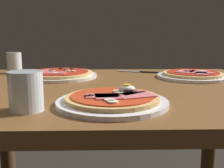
{
  "coord_description": "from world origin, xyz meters",
  "views": [
    {
      "loc": [
        -0.02,
        -0.93,
        0.9
      ],
      "look_at": [
        0.0,
        -0.13,
        0.75
      ],
      "focal_mm": 43.54,
      "sensor_mm": 36.0,
      "label": 1
    }
  ],
  "objects_px": {
    "pizza_foreground": "(114,100)",
    "pizza_across_right": "(59,74)",
    "water_glass_far": "(26,94)",
    "pizza_across_left": "(193,75)",
    "knife": "(141,72)",
    "water_glass_near": "(14,64)",
    "dining_table": "(110,116)"
  },
  "relations": [
    {
      "from": "pizza_foreground",
      "to": "pizza_across_right",
      "type": "height_order",
      "value": "pizza_foreground"
    },
    {
      "from": "pizza_across_right",
      "to": "water_glass_far",
      "type": "bearing_deg",
      "value": -89.05
    },
    {
      "from": "pizza_across_left",
      "to": "knife",
      "type": "xyz_separation_m",
      "value": [
        -0.19,
        0.17,
        -0.01
      ]
    },
    {
      "from": "pizza_foreground",
      "to": "water_glass_near",
      "type": "bearing_deg",
      "value": 127.2
    },
    {
      "from": "water_glass_far",
      "to": "knife",
      "type": "relative_size",
      "value": 0.5
    },
    {
      "from": "pizza_across_left",
      "to": "knife",
      "type": "distance_m",
      "value": 0.25
    },
    {
      "from": "pizza_across_left",
      "to": "water_glass_far",
      "type": "distance_m",
      "value": 0.72
    },
    {
      "from": "water_glass_near",
      "to": "water_glass_far",
      "type": "bearing_deg",
      "value": -69.8
    },
    {
      "from": "pizza_across_right",
      "to": "pizza_across_left",
      "type": "bearing_deg",
      "value": -3.4
    },
    {
      "from": "pizza_across_left",
      "to": "pizza_across_right",
      "type": "distance_m",
      "value": 0.56
    },
    {
      "from": "dining_table",
      "to": "pizza_foreground",
      "type": "bearing_deg",
      "value": -88.75
    },
    {
      "from": "water_glass_near",
      "to": "knife",
      "type": "distance_m",
      "value": 0.59
    },
    {
      "from": "water_glass_near",
      "to": "water_glass_far",
      "type": "relative_size",
      "value": 1.02
    },
    {
      "from": "dining_table",
      "to": "water_glass_near",
      "type": "distance_m",
      "value": 0.56
    },
    {
      "from": "water_glass_near",
      "to": "pizza_foreground",
      "type": "bearing_deg",
      "value": -52.8
    },
    {
      "from": "water_glass_far",
      "to": "knife",
      "type": "bearing_deg",
      "value": 60.95
    },
    {
      "from": "dining_table",
      "to": "pizza_foreground",
      "type": "relative_size",
      "value": 4.06
    },
    {
      "from": "pizza_foreground",
      "to": "pizza_across_left",
      "type": "xyz_separation_m",
      "value": [
        0.34,
        0.42,
        -0.0
      ]
    },
    {
      "from": "pizza_foreground",
      "to": "water_glass_near",
      "type": "relative_size",
      "value": 2.99
    },
    {
      "from": "dining_table",
      "to": "water_glass_near",
      "type": "height_order",
      "value": "water_glass_near"
    },
    {
      "from": "water_glass_near",
      "to": "water_glass_far",
      "type": "height_order",
      "value": "water_glass_near"
    },
    {
      "from": "dining_table",
      "to": "water_glass_far",
      "type": "bearing_deg",
      "value": -123.42
    },
    {
      "from": "pizza_foreground",
      "to": "water_glass_far",
      "type": "relative_size",
      "value": 3.05
    },
    {
      "from": "pizza_foreground",
      "to": "pizza_across_left",
      "type": "bearing_deg",
      "value": 51.32
    },
    {
      "from": "pizza_across_left",
      "to": "water_glass_far",
      "type": "bearing_deg",
      "value": -139.18
    },
    {
      "from": "pizza_foreground",
      "to": "dining_table",
      "type": "bearing_deg",
      "value": 91.25
    },
    {
      "from": "pizza_across_right",
      "to": "knife",
      "type": "xyz_separation_m",
      "value": [
        0.36,
        0.13,
        -0.01
      ]
    },
    {
      "from": "water_glass_far",
      "to": "knife",
      "type": "xyz_separation_m",
      "value": [
        0.35,
        0.64,
        -0.04
      ]
    },
    {
      "from": "dining_table",
      "to": "pizza_across_left",
      "type": "height_order",
      "value": "pizza_across_left"
    },
    {
      "from": "pizza_across_left",
      "to": "pizza_across_right",
      "type": "relative_size",
      "value": 0.92
    },
    {
      "from": "pizza_across_right",
      "to": "water_glass_near",
      "type": "height_order",
      "value": "water_glass_near"
    },
    {
      "from": "dining_table",
      "to": "pizza_foreground",
      "type": "height_order",
      "value": "pizza_foreground"
    }
  ]
}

